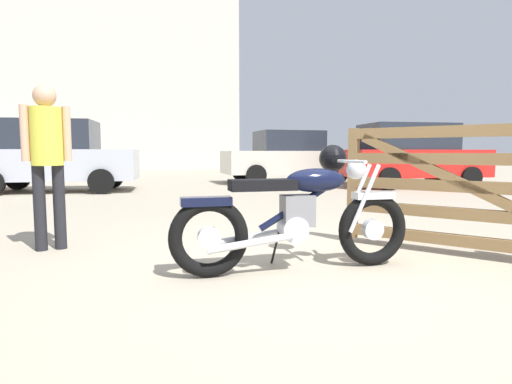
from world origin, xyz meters
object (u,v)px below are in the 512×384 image
object	(u,v)px
timber_gate	(509,185)
bystander	(47,150)
red_hatchback_near	(288,157)
dark_sedan_left	(52,155)
vintage_motorcycle	(300,212)
white_estate_far	(412,155)

from	to	relation	value
timber_gate	bystander	world-z (taller)	bystander
timber_gate	bystander	xyz separation A→B (m)	(-4.03, 1.71, 0.32)
timber_gate	red_hatchback_near	size ratio (longest dim) A/B	0.50
bystander	dark_sedan_left	bearing A→B (deg)	-2.36
bystander	red_hatchback_near	bearing A→B (deg)	-46.02
dark_sedan_left	red_hatchback_near	bearing A→B (deg)	17.24
dark_sedan_left	vintage_motorcycle	bearing A→B (deg)	-62.62
vintage_motorcycle	timber_gate	distance (m)	1.91
white_estate_far	bystander	bearing A→B (deg)	-140.70
bystander	red_hatchback_near	distance (m)	10.05
bystander	white_estate_far	size ratio (longest dim) A/B	0.41
vintage_motorcycle	white_estate_far	xyz separation A→B (m)	(6.29, 6.98, 0.43)
timber_gate	bystander	bearing A→B (deg)	29.77
timber_gate	white_estate_far	distance (m)	8.52
timber_gate	red_hatchback_near	bearing A→B (deg)	-46.89
vintage_motorcycle	bystander	world-z (taller)	bystander
vintage_motorcycle	red_hatchback_near	distance (m)	10.30
timber_gate	dark_sedan_left	size ratio (longest dim) A/B	0.52
vintage_motorcycle	red_hatchback_near	size ratio (longest dim) A/B	0.49
timber_gate	bystander	distance (m)	4.39
vintage_motorcycle	dark_sedan_left	world-z (taller)	dark_sedan_left
red_hatchback_near	bystander	bearing A→B (deg)	55.61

